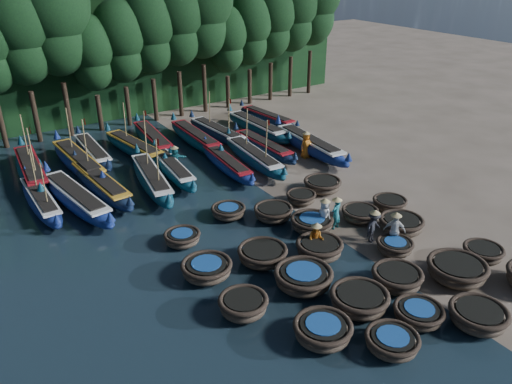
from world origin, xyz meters
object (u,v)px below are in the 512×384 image
coracle_23 (301,197)px  long_boat_15 (217,132)px  long_boat_4 (173,169)px  long_boat_12 (135,147)px  long_boat_8 (310,144)px  long_boat_13 (153,139)px  fisherman_5 (175,158)px  coracle_9 (483,253)px  coracle_3 (478,316)px  coracle_20 (182,238)px  fisherman_4 (394,230)px  coracle_17 (312,223)px  fisherman_6 (306,145)px  coracle_13 (395,246)px  coracle_16 (263,254)px  fisherman_2 (316,238)px  coracle_6 (359,300)px  long_boat_2 (101,184)px  coracle_7 (397,278)px  coracle_10 (243,305)px  coracle_19 (390,203)px  long_boat_17 (268,118)px  long_boat_0 (41,200)px  coracle_24 (322,185)px  long_boat_16 (257,127)px  coracle_11 (303,278)px  coracle_8 (457,270)px  fisherman_1 (336,212)px  long_boat_7 (263,146)px  long_boat_6 (254,157)px  long_boat_10 (79,161)px  coracle_14 (401,224)px  coracle_22 (273,212)px  long_boat_11 (93,152)px  coracle_18 (360,214)px  coracle_5 (323,331)px  fisherman_3 (374,226)px  coracle_12 (319,248)px  coracle_1 (392,342)px  coracle_21 (228,211)px  fisherman_0 (324,214)px  coracle_15 (207,269)px  long_boat_1 (76,198)px  long_boat_14 (195,138)px

coracle_23 → long_boat_15: size_ratio=0.22×
long_boat_4 → long_boat_12: bearing=103.2°
long_boat_8 → long_boat_13: long_boat_8 is taller
fisherman_5 → coracle_9: bearing=144.9°
fisherman_5 → coracle_3: bearing=131.1°
coracle_20 → fisherman_4: bearing=-34.6°
coracle_17 → fisherman_6: 9.82m
fisherman_5 → coracle_13: bearing=138.5°
coracle_16 → fisherman_6: bearing=43.0°
coracle_9 → fisherman_2: (-6.02, 4.61, 0.43)m
coracle_6 → long_boat_2: bearing=107.8°
coracle_7 → coracle_9: coracle_7 is taller
coracle_10 → coracle_19: coracle_10 is taller
long_boat_17 → long_boat_0: bearing=-169.4°
coracle_16 → long_boat_2: size_ratio=0.30×
coracle_24 → coracle_10: bearing=-145.1°
coracle_10 → long_boat_13: 19.67m
coracle_20 → coracle_3: bearing=-59.3°
long_boat_16 → coracle_11: bearing=-118.4°
long_boat_17 → coracle_8: bearing=-109.0°
coracle_17 → fisherman_1: size_ratio=1.34×
long_boat_7 → long_boat_6: bearing=-141.3°
coracle_11 → long_boat_17: (11.15, 18.80, 0.00)m
long_boat_10 → fisherman_5: (5.20, -3.33, 0.21)m
long_boat_12 → long_boat_15: size_ratio=1.02×
coracle_16 → coracle_14: bearing=-12.3°
coracle_10 → fisherman_5: (3.88, 14.39, 0.36)m
fisherman_1 → long_boat_8: bearing=-133.9°
coracle_6 → coracle_8: coracle_8 is taller
coracle_6 → long_boat_0: 17.92m
coracle_9 → long_boat_13: (-6.75, 21.96, 0.16)m
long_boat_0 → long_boat_6: long_boat_6 is taller
long_boat_2 → fisherman_1: (8.62, -10.56, 0.37)m
coracle_22 → long_boat_11: size_ratio=0.27×
long_boat_2 → coracle_8: bearing=-63.7°
coracle_23 → coracle_18: bearing=-67.1°
coracle_6 → coracle_19: 9.02m
long_boat_8 → long_boat_17: (1.20, 6.85, -0.11)m
long_boat_13 → fisherman_2: (0.73, -17.35, 0.27)m
coracle_19 → long_boat_16: size_ratio=0.24×
coracle_9 → fisherman_4: 4.01m
coracle_5 → coracle_13: bearing=21.6°
coracle_13 → fisherman_3: 1.41m
coracle_12 → coracle_1: bearing=-105.7°
coracle_21 → coracle_16: bearing=-100.8°
coracle_24 → fisherman_0: size_ratio=1.20×
long_boat_11 → coracle_13: bearing=-65.7°
coracle_15 → long_boat_1: bearing=106.7°
coracle_12 → fisherman_3: (3.05, -0.34, 0.38)m
coracle_10 → long_boat_14: bearing=68.4°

